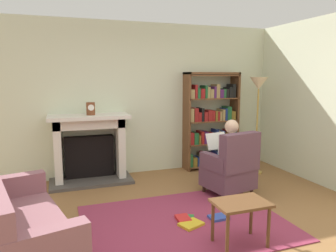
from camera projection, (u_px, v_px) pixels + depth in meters
ground at (195, 234)px, 3.55m from camera, size 14.00×14.00×0.00m
back_wall at (138, 99)px, 5.72m from camera, size 5.60×0.10×2.70m
side_wall_right at (308, 101)px, 5.37m from camera, size 0.10×5.20×2.70m
area_rug at (185, 222)px, 3.83m from camera, size 2.40×1.80×0.01m
fireplace at (90, 146)px, 5.30m from camera, size 1.34×0.64×1.13m
mantel_clock at (91, 109)px, 5.12m from camera, size 0.14×0.14×0.21m
bookshelf at (211, 122)px, 6.03m from camera, size 1.05×0.32×1.83m
armchair_reading at (231, 168)px, 4.64m from camera, size 0.75×0.74×0.97m
seated_reader at (226, 153)px, 4.71m from camera, size 0.43×0.58×1.14m
sofa_floral at (19, 231)px, 2.96m from camera, size 1.11×1.82×0.85m
side_table at (241, 209)px, 3.26m from camera, size 0.56×0.39×0.48m
scattered_books at (196, 220)px, 3.84m from camera, size 0.67×0.41×0.04m
floor_lamp at (258, 92)px, 5.59m from camera, size 0.32×0.32×1.75m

